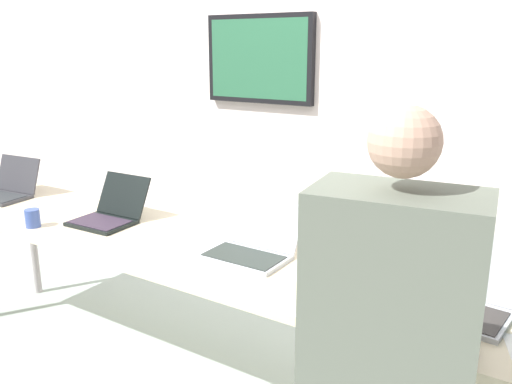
% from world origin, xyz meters
% --- Properties ---
extents(back_wall, '(8.00, 0.11, 2.52)m').
position_xyz_m(back_wall, '(-0.01, 1.13, 1.27)').
color(back_wall, silver).
rests_on(back_wall, ground).
extents(workbench, '(3.75, 0.70, 0.80)m').
position_xyz_m(workbench, '(0.00, 0.00, 0.75)').
color(workbench, beige).
rests_on(workbench, ground).
extents(laptop_station_0, '(0.38, 0.36, 0.24)m').
position_xyz_m(laptop_station_0, '(-1.65, 0.03, 0.86)').
color(laptop_station_0, '#36363B').
rests_on(laptop_station_0, workbench).
extents(laptop_station_1, '(0.34, 0.37, 0.24)m').
position_xyz_m(laptop_station_1, '(-0.71, 0.04, 0.85)').
color(laptop_station_1, black).
rests_on(laptop_station_1, workbench).
extents(laptop_station_2, '(0.38, 0.36, 0.23)m').
position_xyz_m(laptop_station_2, '(0.23, 0.06, 0.85)').
color(laptop_station_2, '#ACB2BB').
rests_on(laptop_station_2, workbench).
extents(laptop_station_3, '(0.38, 0.36, 0.26)m').
position_xyz_m(laptop_station_3, '(1.18, 0.04, 0.86)').
color(laptop_station_3, '#AAADB4').
rests_on(laptop_station_3, workbench).
extents(person, '(0.50, 0.63, 1.61)m').
position_xyz_m(person, '(1.13, -0.62, 0.98)').
color(person, '#61685B').
rests_on(person, ground).
extents(coffee_mug, '(0.08, 0.08, 0.10)m').
position_xyz_m(coffee_mug, '(-0.99, -0.25, 0.85)').
color(coffee_mug, '#3C549D').
rests_on(coffee_mug, workbench).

